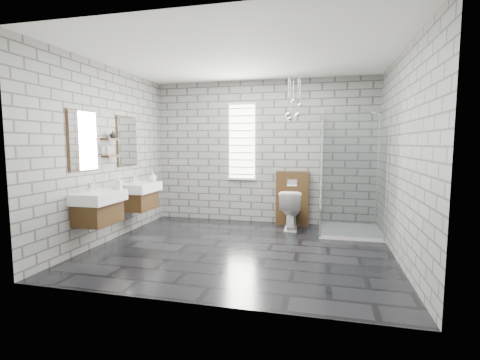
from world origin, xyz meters
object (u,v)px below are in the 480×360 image
at_px(toilet, 291,209).
at_px(vanity_left, 96,198).
at_px(vanity_right, 138,188).
at_px(cistern_panel, 292,198).
at_px(shower_enclosure, 345,205).

bearing_deg(toilet, vanity_left, 35.92).
relative_size(vanity_right, cistern_panel, 1.57).
relative_size(cistern_panel, toilet, 1.44).
distance_m(cistern_panel, toilet, 0.36).
height_order(cistern_panel, toilet, cistern_panel).
height_order(vanity_right, shower_enclosure, shower_enclosure).
xyz_separation_m(vanity_right, toilet, (2.50, 0.87, -0.41)).
bearing_deg(shower_enclosure, vanity_left, -152.29).
height_order(vanity_left, cistern_panel, vanity_left).
xyz_separation_m(cistern_panel, shower_enclosure, (0.91, -0.52, 0.00)).
relative_size(vanity_left, shower_enclosure, 0.77).
distance_m(vanity_left, toilet, 3.22).
bearing_deg(vanity_left, shower_enclosure, 27.71).
bearing_deg(toilet, shower_enclosure, 165.57).
xyz_separation_m(vanity_right, cistern_panel, (2.50, 1.20, -0.26)).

